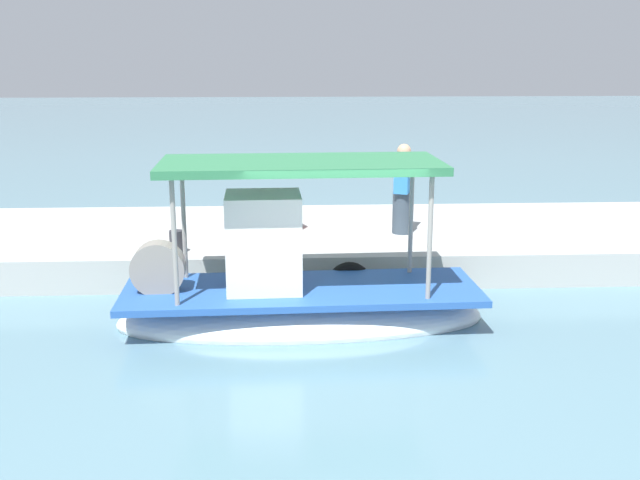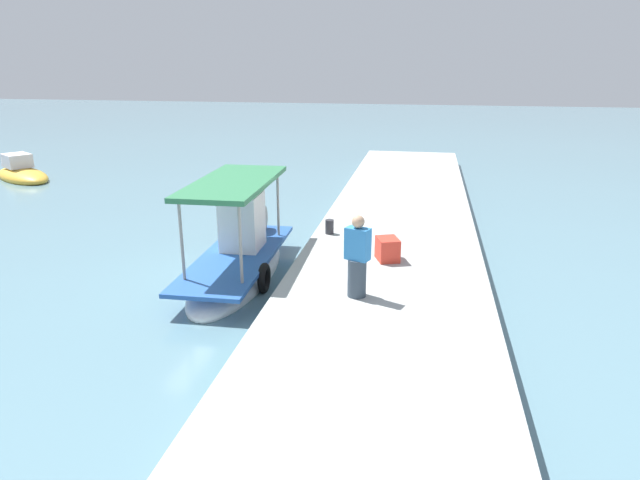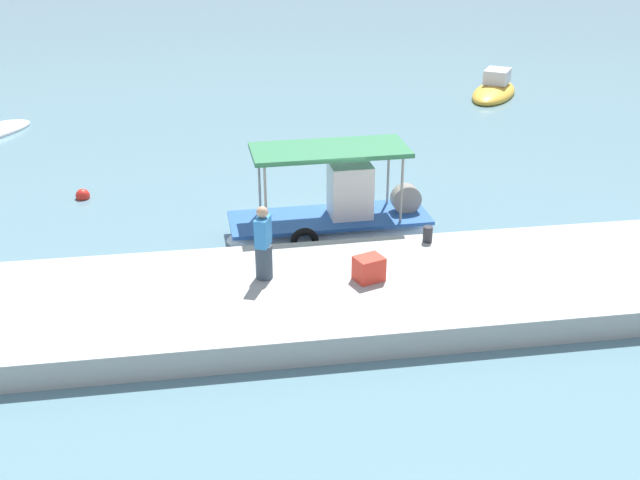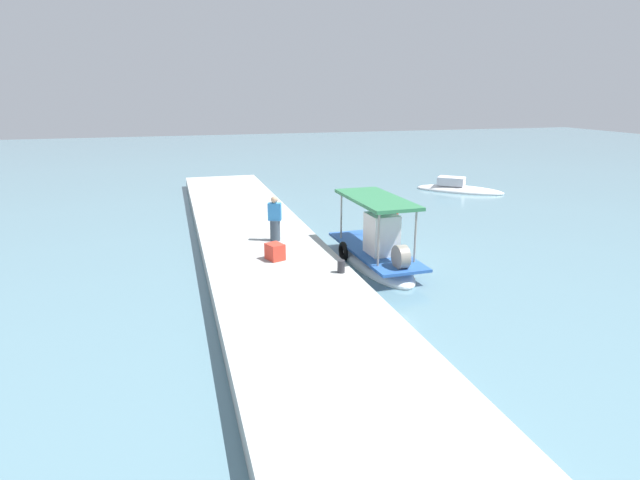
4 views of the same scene
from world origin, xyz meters
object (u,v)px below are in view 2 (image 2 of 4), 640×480
Objects in this scene: moored_boat_mid at (22,174)px; main_fishing_boat at (239,258)px; mooring_bollard at (329,227)px; fisherman_near_bollard at (357,260)px; cargo_crate at (388,249)px.

main_fishing_boat is at bearing -125.12° from moored_boat_mid.
moored_boat_mid is at bearing 64.03° from mooring_bollard.
moored_boat_mid is (9.80, 13.94, -0.24)m from main_fishing_boat.
main_fishing_boat is 2.88m from mooring_bollard.
moored_boat_mid is at bearing 54.88° from main_fishing_boat.
fisherman_near_bollard reaches higher than moored_boat_mid.
fisherman_near_bollard is at bearing -123.15° from main_fishing_boat.
fisherman_near_bollard is 2.83× the size of cargo_crate.
main_fishing_boat is 13.93× the size of mooring_bollard.
main_fishing_boat is 3.24× the size of fisherman_near_bollard.
fisherman_near_bollard reaches higher than cargo_crate.
main_fishing_boat is 17.05m from moored_boat_mid.
main_fishing_boat is 4.06m from fisherman_near_bollard.
main_fishing_boat reaches higher than fisherman_near_bollard.
cargo_crate is at bearing -136.80° from mooring_bollard.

